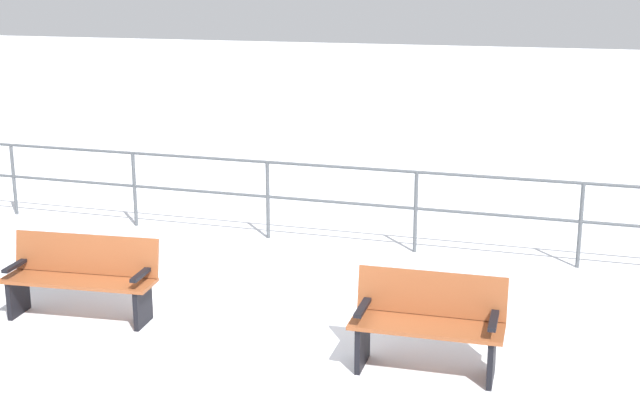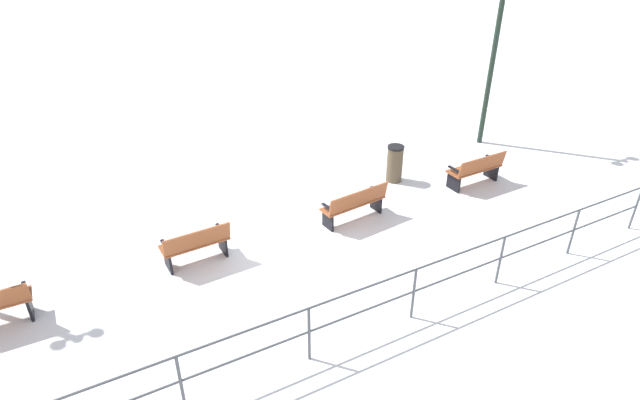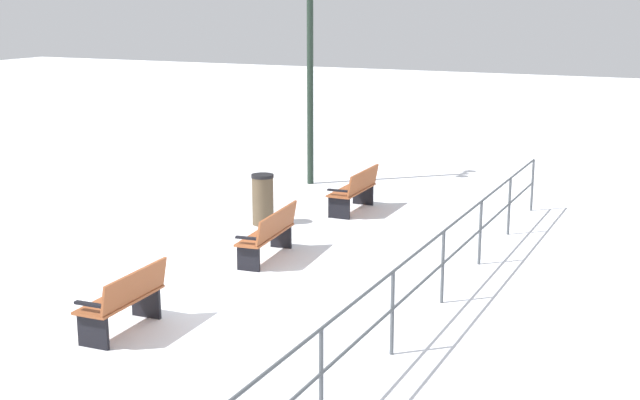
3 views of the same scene
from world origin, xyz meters
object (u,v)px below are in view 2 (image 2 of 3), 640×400
lamppost_near (498,28)px  trash_bin (395,163)px  bench_second (355,203)px  bench_third (196,244)px  bench_nearest (476,169)px

lamppost_near → trash_bin: 4.85m
bench_second → bench_third: (0.15, 3.67, -0.00)m
bench_second → trash_bin: 2.31m
bench_second → bench_third: size_ratio=1.19×
bench_second → trash_bin: size_ratio=1.67×
trash_bin → bench_nearest: bearing=-125.5°
bench_third → lamppost_near: 10.06m
bench_nearest → bench_third: (0.15, 7.34, -0.01)m
bench_second → trash_bin: trash_bin is taller
bench_second → lamppost_near: (2.03, -5.76, 2.94)m
bench_third → lamppost_near: size_ratio=0.26×
bench_second → bench_third: bearing=81.7°
trash_bin → bench_second: bearing=121.6°
bench_nearest → bench_second: 3.66m
bench_nearest → lamppost_near: bearing=-47.3°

